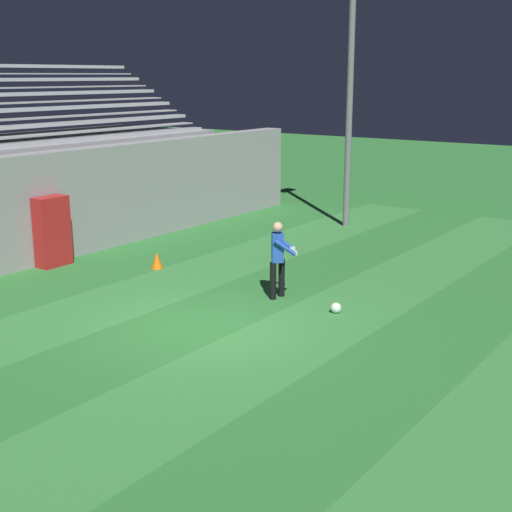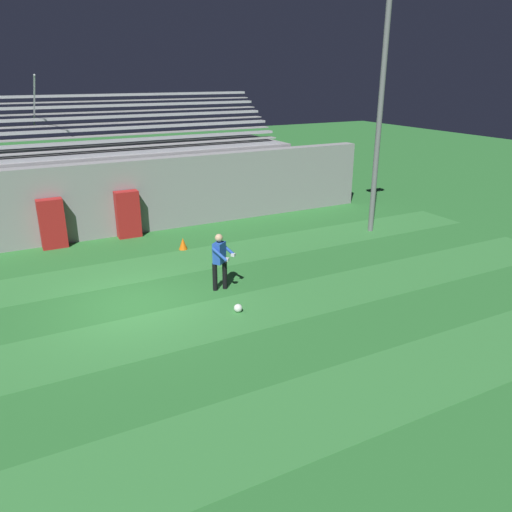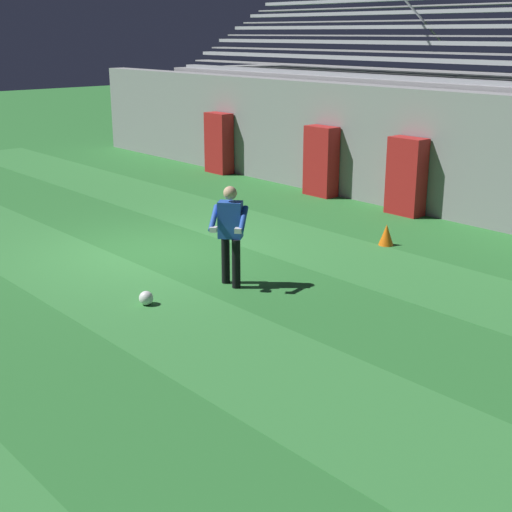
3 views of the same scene
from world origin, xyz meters
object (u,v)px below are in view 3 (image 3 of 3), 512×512
goalkeeper (230,230)px  soccer_ball (146,298)px  padding_pillar_gate_left (321,161)px  padding_pillar_far_left (219,143)px  traffic_cone (386,235)px  padding_pillar_gate_right (406,176)px

goalkeeper → soccer_ball: 1.76m
padding_pillar_gate_left → soccer_ball: size_ratio=8.01×
padding_pillar_far_left → traffic_cone: 8.48m
goalkeeper → traffic_cone: goalkeeper is taller
padding_pillar_gate_right → goalkeeper: (1.09, -6.09, 0.07)m
padding_pillar_gate_left → traffic_cone: size_ratio=4.20×
padding_pillar_gate_left → soccer_ball: padding_pillar_gate_left is taller
padding_pillar_far_left → soccer_ball: 10.88m
padding_pillar_gate_right → soccer_ball: 7.72m
goalkeeper → soccer_ball: (-0.18, -1.54, -0.84)m
padding_pillar_far_left → soccer_ball: bearing=-44.7°
goalkeeper → padding_pillar_gate_right: bearing=100.1°
padding_pillar_gate_left → traffic_cone: (3.98, -2.31, -0.67)m
padding_pillar_gate_right → soccer_ball: (0.91, -7.63, -0.77)m
padding_pillar_gate_left → padding_pillar_far_left: bearing=180.0°
padding_pillar_far_left → traffic_cone: (8.13, -2.31, -0.67)m
padding_pillar_far_left → goalkeeper: padding_pillar_far_left is taller
padding_pillar_gate_left → soccer_ball: bearing=-64.9°
goalkeeper → traffic_cone: size_ratio=3.98×
padding_pillar_gate_left → padding_pillar_gate_right: (2.67, 0.00, 0.00)m
padding_pillar_gate_right → padding_pillar_far_left: size_ratio=1.00×
padding_pillar_gate_left → soccer_ball: 8.46m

